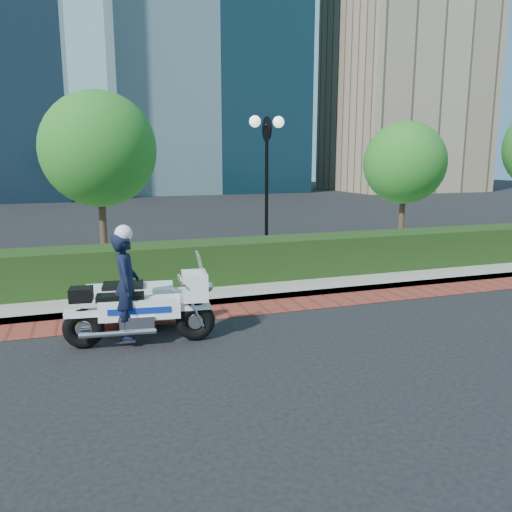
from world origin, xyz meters
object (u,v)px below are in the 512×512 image
object	(u,v)px
tree_b	(99,150)
police_motorcycle	(134,299)
lamppost	(267,167)
tree_c	(405,163)

from	to	relation	value
tree_b	police_motorcycle	distance (m)	6.59
lamppost	tree_c	bearing A→B (deg)	13.30
tree_b	police_motorcycle	xyz separation A→B (m)	(0.30, -6.00, -2.72)
lamppost	tree_c	world-z (taller)	tree_c
tree_b	tree_c	xyz separation A→B (m)	(10.00, -0.00, -0.39)
police_motorcycle	tree_b	bearing A→B (deg)	99.76
lamppost	police_motorcycle	xyz separation A→B (m)	(-4.20, -4.70, -2.24)
tree_c	police_motorcycle	bearing A→B (deg)	-148.26
tree_b	police_motorcycle	size ratio (longest dim) A/B	1.89
tree_b	tree_c	bearing A→B (deg)	-0.00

